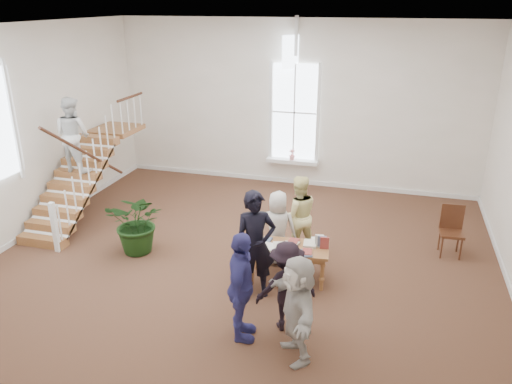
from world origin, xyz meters
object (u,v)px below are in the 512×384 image
(side_chair, at_px, (452,227))
(woman_cluster_b, at_px, (286,286))
(woman_cluster_a, at_px, (241,287))
(floor_plant, at_px, (139,222))
(library_table, at_px, (289,250))
(woman_cluster_c, at_px, (297,308))
(elderly_woman, at_px, (278,228))
(police_officer, at_px, (255,245))
(person_yellow, at_px, (298,215))

(side_chair, bearing_deg, woman_cluster_b, -132.71)
(woman_cluster_a, bearing_deg, floor_plant, 43.72)
(library_table, height_order, woman_cluster_c, woman_cluster_c)
(library_table, relative_size, woman_cluster_b, 1.04)
(library_table, distance_m, woman_cluster_b, 1.46)
(woman_cluster_a, height_order, woman_cluster_c, woman_cluster_a)
(library_table, relative_size, woman_cluster_c, 0.95)
(elderly_woman, bearing_deg, floor_plant, 2.56)
(woman_cluster_b, xyz_separation_m, woman_cluster_c, (0.30, -0.65, 0.07))
(elderly_woman, height_order, side_chair, elderly_woman)
(police_officer, distance_m, person_yellow, 1.80)
(elderly_woman, distance_m, woman_cluster_c, 2.83)
(floor_plant, distance_m, side_chair, 6.41)
(elderly_woman, bearing_deg, police_officer, 80.98)
(person_yellow, distance_m, woman_cluster_c, 3.24)
(woman_cluster_c, xyz_separation_m, side_chair, (2.40, 4.02, -0.23))
(elderly_woman, distance_m, floor_plant, 2.87)
(woman_cluster_a, bearing_deg, library_table, -19.98)
(police_officer, height_order, side_chair, police_officer)
(woman_cluster_c, bearing_deg, side_chair, 120.21)
(woman_cluster_a, xyz_separation_m, floor_plant, (-2.88, 2.12, -0.23))
(person_yellow, xyz_separation_m, woman_cluster_b, (0.33, -2.52, -0.10))
(side_chair, bearing_deg, library_table, -150.79)
(side_chair, bearing_deg, police_officer, -146.90)
(woman_cluster_a, xyz_separation_m, woman_cluster_b, (0.60, 0.45, -0.14))
(police_officer, distance_m, side_chair, 4.32)
(person_yellow, bearing_deg, police_officer, 52.80)
(person_yellow, relative_size, side_chair, 1.61)
(library_table, bearing_deg, woman_cluster_b, -85.85)
(floor_plant, bearing_deg, library_table, -4.38)
(person_yellow, relative_size, woman_cluster_b, 1.13)
(woman_cluster_a, relative_size, woman_cluster_b, 1.19)
(woman_cluster_a, bearing_deg, woman_cluster_c, -112.35)
(side_chair, bearing_deg, person_yellow, -168.44)
(library_table, xyz_separation_m, person_yellow, (-0.07, 1.10, 0.23))
(woman_cluster_c, bearing_deg, police_officer, -173.00)
(elderly_woman, height_order, woman_cluster_b, elderly_woman)
(woman_cluster_b, relative_size, side_chair, 1.43)
(library_table, distance_m, side_chair, 3.54)
(side_chair, bearing_deg, woman_cluster_c, -124.84)
(woman_cluster_c, xyz_separation_m, floor_plant, (-3.78, 2.32, -0.15))
(woman_cluster_b, bearing_deg, floor_plant, -53.18)
(floor_plant, bearing_deg, person_yellow, 15.12)
(elderly_woman, bearing_deg, woman_cluster_c, 104.75)
(person_yellow, relative_size, woman_cluster_c, 1.03)
(elderly_woman, distance_m, woman_cluster_a, 2.48)
(elderly_woman, bearing_deg, woman_cluster_a, 86.28)
(person_yellow, distance_m, floor_plant, 3.26)
(woman_cluster_b, relative_size, woman_cluster_c, 0.91)
(library_table, height_order, woman_cluster_b, woman_cluster_b)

